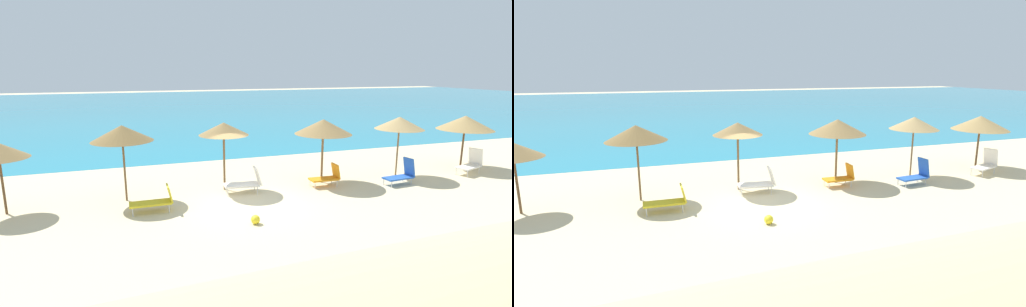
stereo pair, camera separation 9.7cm
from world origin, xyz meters
TOP-DOWN VIEW (x-y plane):
  - ground_plane at (0.00, 0.00)m, footprint 160.00×160.00m
  - sea_water at (0.00, 40.88)m, footprint 160.00×67.33m
  - beach_umbrella_2 at (-4.37, 1.79)m, footprint 2.28×2.28m
  - beach_umbrella_3 at (-0.46, 1.93)m, footprint 2.05×2.05m
  - beach_umbrella_4 at (3.88, 1.55)m, footprint 2.48×2.48m
  - beach_umbrella_5 at (7.68, 1.31)m, footprint 2.21×2.21m
  - beach_umbrella_6 at (11.86, 1.55)m, footprint 2.68×2.68m
  - lounge_chair_0 at (3.84, 0.96)m, footprint 1.29×0.64m
  - lounge_chair_1 at (7.07, 0.17)m, footprint 1.41×0.69m
  - lounge_chair_2 at (0.25, 1.17)m, footprint 1.57×0.86m
  - lounge_chair_3 at (11.38, 0.53)m, footprint 1.52×1.00m
  - lounge_chair_4 at (-3.42, 0.20)m, footprint 1.49×0.60m
  - beach_ball at (-0.44, -2.00)m, footprint 0.30×0.30m

SIDE VIEW (x-z plane):
  - ground_plane at x=0.00m, z-range 0.00..0.00m
  - sea_water at x=0.00m, z-range 0.00..0.01m
  - beach_ball at x=-0.44m, z-range 0.00..0.30m
  - lounge_chair_4 at x=-3.42m, z-range -0.06..0.87m
  - lounge_chair_0 at x=3.84m, z-range -0.06..0.90m
  - lounge_chair_1 at x=7.07m, z-range -0.12..1.03m
  - lounge_chair_2 at x=0.25m, z-range -0.07..0.98m
  - lounge_chair_3 at x=11.38m, z-range -0.10..1.10m
  - beach_umbrella_6 at x=11.86m, z-range 0.98..3.65m
  - beach_umbrella_4 at x=3.88m, z-range 1.08..3.91m
  - beach_umbrella_5 at x=7.68m, z-range 1.12..3.93m
  - beach_umbrella_3 at x=-0.46m, z-range 1.15..3.98m
  - beach_umbrella_2 at x=-4.37m, z-range 1.16..4.07m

